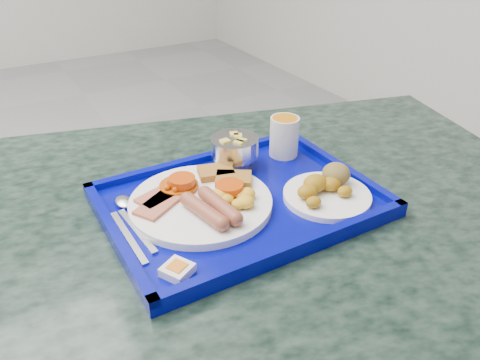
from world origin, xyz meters
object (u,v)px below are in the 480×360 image
object	(u,v)px
table	(238,284)
juice_cup	(284,135)
bread_plate	(327,189)
fruit_bowl	(235,148)
main_plate	(205,199)
tray	(240,202)

from	to	relation	value
table	juice_cup	size ratio (longest dim) A/B	16.86
bread_plate	fruit_bowl	xyz separation A→B (m)	(-0.09, 0.18, 0.03)
table	main_plate	world-z (taller)	main_plate
table	juice_cup	distance (m)	0.32
main_plate	bread_plate	size ratio (longest dim) A/B	1.59
fruit_bowl	bread_plate	bearing A→B (deg)	-63.88
main_plate	fruit_bowl	world-z (taller)	fruit_bowl
table	fruit_bowl	bearing A→B (deg)	63.91
fruit_bowl	juice_cup	size ratio (longest dim) A/B	1.14
table	juice_cup	bearing A→B (deg)	29.79
tray	main_plate	size ratio (longest dim) A/B	1.89
main_plate	juice_cup	xyz separation A→B (m)	(0.23, 0.09, 0.03)
fruit_bowl	tray	bearing A→B (deg)	-114.87
juice_cup	fruit_bowl	bearing A→B (deg)	177.13
fruit_bowl	juice_cup	bearing A→B (deg)	-2.87
tray	juice_cup	size ratio (longest dim) A/B	5.67
tray	juice_cup	bearing A→B (deg)	32.16
fruit_bowl	main_plate	bearing A→B (deg)	-139.88
bread_plate	juice_cup	bearing A→B (deg)	81.53
table	bread_plate	distance (m)	0.28
tray	bread_plate	distance (m)	0.16
table	fruit_bowl	size ratio (longest dim) A/B	14.85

